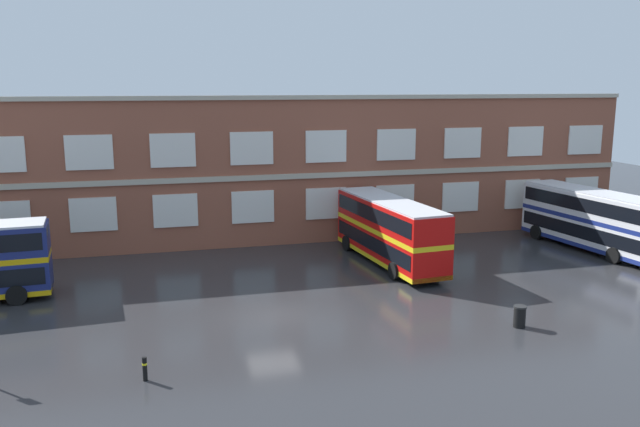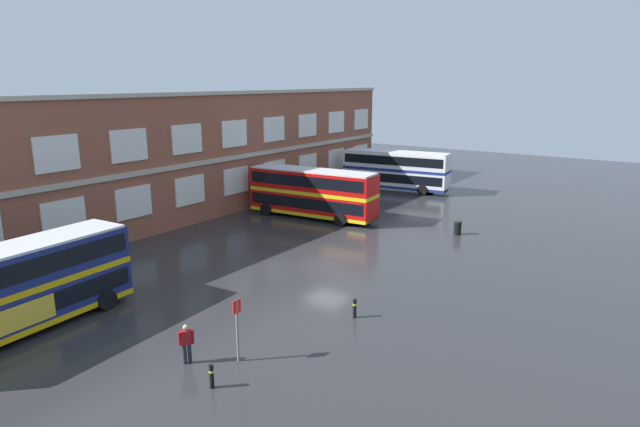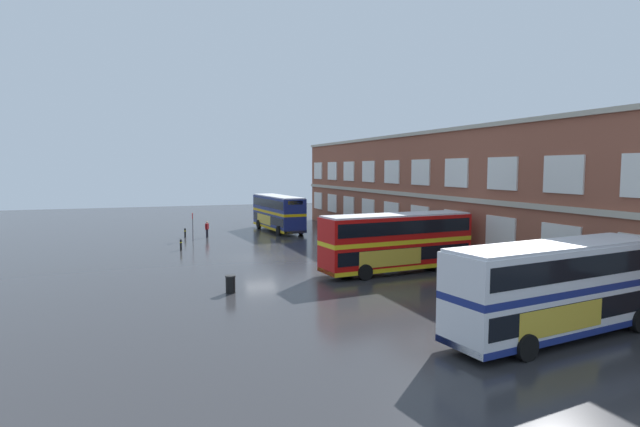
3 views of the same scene
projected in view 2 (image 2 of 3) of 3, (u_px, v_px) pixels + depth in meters
ground_plane at (302, 257)px, 35.60m from camera, size 120.00×120.00×0.00m
brick_terminal_building at (155, 158)px, 44.32m from camera, size 57.37×8.19×10.39m
double_decker_near at (12, 289)px, 24.31m from camera, size 11.15×3.44×4.07m
double_decker_middle at (313, 192)px, 45.25m from camera, size 3.62×11.19×4.07m
double_decker_far at (396, 170)px, 56.63m from camera, size 4.02×11.24×4.07m
waiting_passenger at (186, 342)px, 22.00m from camera, size 0.58×0.45×1.70m
bus_stand_flag at (237, 324)px, 21.99m from camera, size 0.44×0.10×2.70m
station_litter_bin at (458, 228)px, 40.56m from camera, size 0.60×0.60×1.03m
safety_bollard_west at (212, 376)px, 20.32m from camera, size 0.19×0.19×0.95m
safety_bollard_east at (355, 308)px, 26.36m from camera, size 0.19×0.19×0.95m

